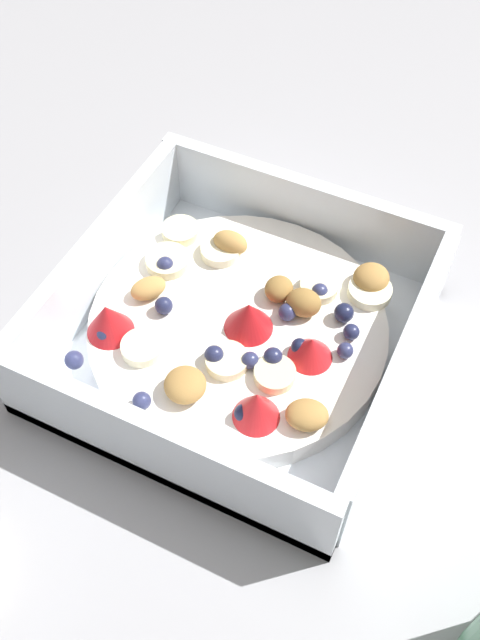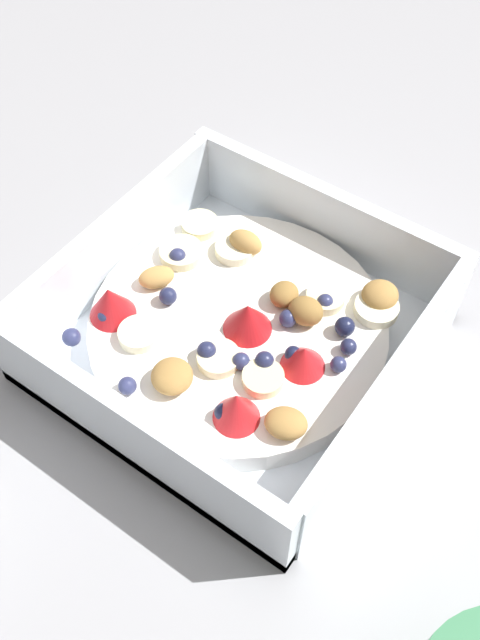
# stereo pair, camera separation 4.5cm
# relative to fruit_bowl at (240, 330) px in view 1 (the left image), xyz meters

# --- Properties ---
(ground_plane) EXTENTS (2.40, 2.40, 0.00)m
(ground_plane) POSITION_rel_fruit_bowl_xyz_m (0.00, 0.01, -0.02)
(ground_plane) COLOR #9E9EA3
(fruit_bowl) EXTENTS (0.22, 0.22, 0.06)m
(fruit_bowl) POSITION_rel_fruit_bowl_xyz_m (0.00, 0.00, 0.00)
(fruit_bowl) COLOR white
(fruit_bowl) RESTS_ON ground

